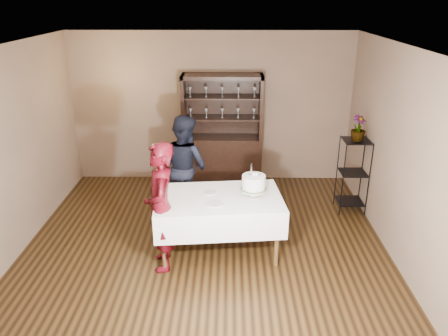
{
  "coord_description": "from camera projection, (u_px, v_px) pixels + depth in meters",
  "views": [
    {
      "loc": [
        0.33,
        -5.19,
        3.29
      ],
      "look_at": [
        0.26,
        0.1,
        1.16
      ],
      "focal_mm": 35.0,
      "sensor_mm": 36.0,
      "label": 1
    }
  ],
  "objects": [
    {
      "name": "potted_plant",
      "position": [
        358.0,
        128.0,
        6.59
      ],
      "size": [
        0.31,
        0.31,
        0.39
      ],
      "primitive_type": "imported",
      "rotation": [
        0.0,
        0.0,
        0.6
      ],
      "color": "#476F35",
      "rests_on": "plant_etagere"
    },
    {
      "name": "wall_left",
      "position": [
        8.0,
        156.0,
        5.57
      ],
      "size": [
        0.02,
        5.0,
        2.7
      ],
      "primitive_type": "cube",
      "color": "brown",
      "rests_on": "floor"
    },
    {
      "name": "floor",
      "position": [
        205.0,
        248.0,
        6.04
      ],
      "size": [
        5.0,
        5.0,
        0.0
      ],
      "primitive_type": "plane",
      "color": "black",
      "rests_on": "ground"
    },
    {
      "name": "plate_far",
      "position": [
        210.0,
        192.0,
        5.77
      ],
      "size": [
        0.22,
        0.22,
        0.01
      ],
      "primitive_type": "cylinder",
      "rotation": [
        0.0,
        0.0,
        -0.43
      ],
      "color": "beige",
      "rests_on": "cake_table"
    },
    {
      "name": "back_wall",
      "position": [
        211.0,
        108.0,
        7.86
      ],
      "size": [
        5.0,
        0.02,
        2.7
      ],
      "primitive_type": "cube",
      "color": "brown",
      "rests_on": "floor"
    },
    {
      "name": "ceiling",
      "position": [
        201.0,
        47.0,
        5.03
      ],
      "size": [
        5.0,
        5.0,
        0.0
      ],
      "primitive_type": "plane",
      "rotation": [
        3.14,
        0.0,
        0.0
      ],
      "color": "white",
      "rests_on": "back_wall"
    },
    {
      "name": "cake_table",
      "position": [
        218.0,
        210.0,
        5.74
      ],
      "size": [
        1.74,
        1.17,
        0.82
      ],
      "rotation": [
        0.0,
        0.0,
        0.1
      ],
      "color": "white",
      "rests_on": "floor"
    },
    {
      "name": "wall_right",
      "position": [
        401.0,
        158.0,
        5.51
      ],
      "size": [
        0.02,
        5.0,
        2.7
      ],
      "primitive_type": "cube",
      "color": "brown",
      "rests_on": "floor"
    },
    {
      "name": "plate_near",
      "position": [
        215.0,
        204.0,
        5.46
      ],
      "size": [
        0.27,
        0.27,
        0.01
      ],
      "primitive_type": "cylinder",
      "rotation": [
        0.0,
        0.0,
        -0.31
      ],
      "color": "beige",
      "rests_on": "cake_table"
    },
    {
      "name": "cake",
      "position": [
        254.0,
        183.0,
        5.6
      ],
      "size": [
        0.36,
        0.36,
        0.47
      ],
      "rotation": [
        0.0,
        0.0,
        0.2
      ],
      "color": "beige",
      "rests_on": "cake_table"
    },
    {
      "name": "plant_etagere",
      "position": [
        353.0,
        172.0,
        6.88
      ],
      "size": [
        0.42,
        0.42,
        1.2
      ],
      "color": "black",
      "rests_on": "floor"
    },
    {
      "name": "china_hutch",
      "position": [
        222.0,
        149.0,
        7.88
      ],
      "size": [
        1.4,
        0.48,
        2.0
      ],
      "color": "black",
      "rests_on": "floor"
    },
    {
      "name": "man",
      "position": [
        185.0,
        166.0,
        6.68
      ],
      "size": [
        1.0,
        0.97,
        1.63
      ],
      "primitive_type": "imported",
      "rotation": [
        0.0,
        0.0,
        2.47
      ],
      "color": "black",
      "rests_on": "floor"
    },
    {
      "name": "woman",
      "position": [
        161.0,
        207.0,
        5.37
      ],
      "size": [
        0.5,
        0.67,
        1.67
      ],
      "primitive_type": "imported",
      "rotation": [
        0.0,
        0.0,
        -1.4
      ],
      "color": "#35040B",
      "rests_on": "floor"
    }
  ]
}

